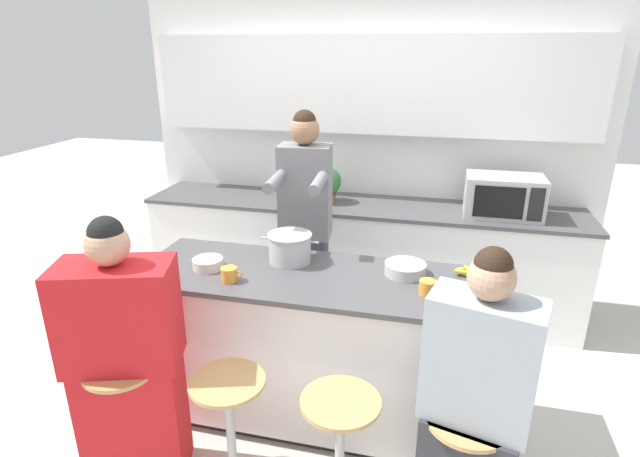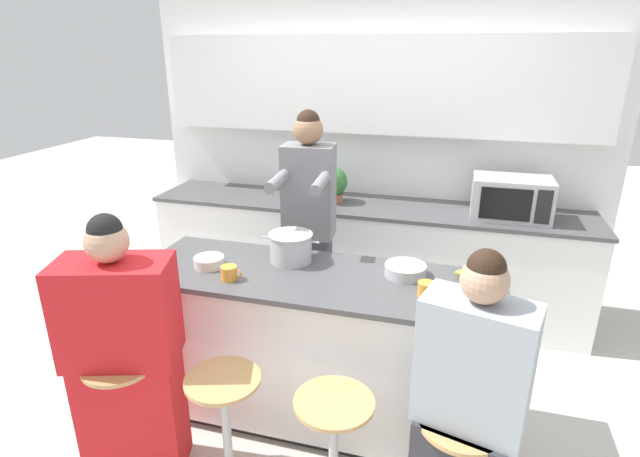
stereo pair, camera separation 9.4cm
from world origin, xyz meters
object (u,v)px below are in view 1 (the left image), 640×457
fruit_bowl (405,269)px  person_wrapped_blanket (126,363)px  kitchen_island (317,348)px  person_seated_near (473,422)px  potted_plant (327,183)px  bar_stool_center_right (340,457)px  banana_bunch (466,271)px  microwave (504,196)px  cooking_pot (290,248)px  person_cooking (306,239)px  bar_stool_leftmost (129,420)px  coffee_cup_far (428,287)px  coffee_cup_near (229,274)px  bar_stool_center_left (231,435)px

fruit_bowl → person_wrapped_blanket: bearing=-149.1°
kitchen_island → person_seated_near: size_ratio=1.40×
person_seated_near → potted_plant: 2.36m
bar_stool_center_right → banana_bunch: banana_bunch is taller
bar_stool_center_right → microwave: size_ratio=1.21×
person_seated_near → cooking_pot: bearing=157.1°
person_cooking → fruit_bowl: person_cooking is taller
bar_stool_center_right → person_wrapped_blanket: (-1.07, 0.03, 0.31)m
bar_stool_leftmost → person_seated_near: (1.63, 0.04, 0.29)m
coffee_cup_far → microwave: bearing=71.4°
cooking_pot → bar_stool_leftmost: bearing=-126.3°
fruit_bowl → microwave: size_ratio=0.41×
bar_stool_center_right → person_seated_near: 0.63m
person_cooking → potted_plant: (-0.03, 0.78, 0.19)m
cooking_pot → coffee_cup_far: bearing=-16.2°
cooking_pot → banana_bunch: 0.99m
kitchen_island → bar_stool_center_right: kitchen_island is taller
coffee_cup_near → banana_bunch: 1.28m
person_seated_near → coffee_cup_far: 0.68m
bar_stool_center_right → person_seated_near: person_seated_near is taller
person_wrapped_blanket → banana_bunch: person_wrapped_blanket is taller
kitchen_island → coffee_cup_far: coffee_cup_far is taller
banana_bunch → microwave: bearing=75.9°
fruit_bowl → microwave: 1.40m
banana_bunch → microwave: size_ratio=0.27×
kitchen_island → person_wrapped_blanket: size_ratio=1.42×
person_seated_near → microwave: size_ratio=2.58×
person_cooking → banana_bunch: 1.12m
bar_stool_leftmost → potted_plant: (0.53, 2.09, 0.71)m
bar_stool_center_right → potted_plant: bearing=104.6°
person_cooking → fruit_bowl: (0.71, -0.51, 0.09)m
bar_stool_center_right → cooking_pot: 1.14m
kitchen_island → potted_plant: bearing=100.9°
banana_bunch → person_wrapped_blanket: bearing=-152.5°
fruit_bowl → person_cooking: bearing=144.1°
person_wrapped_blanket → person_seated_near: 1.63m
coffee_cup_far → banana_bunch: coffee_cup_far is taller
person_wrapped_blanket → person_seated_near: (1.63, 0.00, -0.01)m
bar_stool_leftmost → coffee_cup_near: size_ratio=5.60×
microwave → potted_plant: 1.36m
bar_stool_leftmost → person_wrapped_blanket: person_wrapped_blanket is taller
person_seated_near → coffee_cup_far: (-0.23, 0.55, 0.32)m
person_wrapped_blanket → fruit_bowl: (1.27, 0.76, 0.30)m
person_wrapped_blanket → potted_plant: (0.53, 2.05, 0.40)m
bar_stool_leftmost → banana_bunch: (1.59, 0.87, 0.60)m
fruit_bowl → coffee_cup_near: (-0.90, -0.31, 0.01)m
bar_stool_center_right → person_cooking: 1.49m
person_wrapped_blanket → bar_stool_center_left: bearing=-19.0°
bar_stool_leftmost → person_wrapped_blanket: bearing=87.4°
fruit_bowl → banana_bunch: bearing=11.8°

